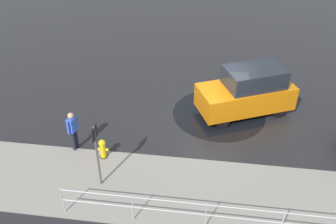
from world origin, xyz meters
The scene contains 8 objects.
ground_plane centered at (0.00, 0.00, 0.00)m, with size 60.00×60.00×0.00m, color black.
kerb_strip centered at (0.00, 4.20, 0.02)m, with size 24.00×3.20×0.04m, color gray.
moving_hatchback centered at (-1.25, -0.76, 1.03)m, with size 4.25×3.17×2.06m.
fire_hydrant centered at (3.94, 2.93, 0.40)m, with size 0.42×0.31×0.80m.
pedestrian centered at (5.09, 2.58, 0.96)m, with size 0.33×0.55×1.62m.
metal_railing centered at (-0.96, 5.57, 0.73)m, with size 10.76×0.04×1.05m.
sign_post centered at (3.65, 4.25, 1.58)m, with size 0.07×0.44×2.40m.
puddle_patch centered at (-0.15, -0.48, 0.00)m, with size 3.93×3.93×0.01m, color black.
Camera 1 is at (0.23, 12.83, 9.07)m, focal length 40.00 mm.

